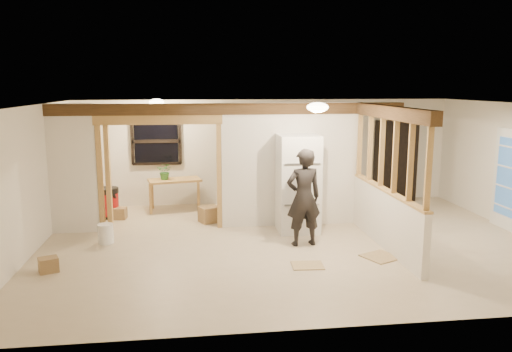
{
  "coord_description": "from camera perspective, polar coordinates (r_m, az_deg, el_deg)",
  "views": [
    {
      "loc": [
        -1.76,
        -8.59,
        2.85
      ],
      "look_at": [
        -0.61,
        0.4,
        1.18
      ],
      "focal_mm": 35.0,
      "sensor_mm": 36.0,
      "label": 1
    }
  ],
  "objects": [
    {
      "name": "partition_center",
      "position": [
        10.11,
        3.98,
        1.29
      ],
      "size": [
        2.8,
        0.12,
        2.5
      ],
      "primitive_type": "cube",
      "color": "silver",
      "rests_on": "floor"
    },
    {
      "name": "box_util_b",
      "position": [
        11.15,
        -15.27,
        -4.13
      ],
      "size": [
        0.29,
        0.29,
        0.24
      ],
      "primitive_type": "cube",
      "rotation": [
        0.0,
        0.0,
        -0.11
      ],
      "color": "olive",
      "rests_on": "floor"
    },
    {
      "name": "box_front",
      "position": [
        8.43,
        -22.63,
        -9.35
      ],
      "size": [
        0.35,
        0.32,
        0.23
      ],
      "primitive_type": "cube",
      "rotation": [
        0.0,
        0.0,
        0.4
      ],
      "color": "olive",
      "rests_on": "floor"
    },
    {
      "name": "ceiling_dome_util",
      "position": [
        10.92,
        -11.29,
        8.27
      ],
      "size": [
        0.32,
        0.32,
        0.14
      ],
      "primitive_type": "ellipsoid",
      "color": "#FFEABF",
      "rests_on": "ceiling"
    },
    {
      "name": "header_beam_right",
      "position": [
        8.87,
        15.11,
        7.02
      ],
      "size": [
        0.18,
        3.3,
        0.22
      ],
      "primitive_type": "cube",
      "color": "#4A3219",
      "rests_on": "ceiling"
    },
    {
      "name": "header_beam_back",
      "position": [
        9.83,
        -2.88,
        7.66
      ],
      "size": [
        7.0,
        0.18,
        0.22
      ],
      "primitive_type": "cube",
      "color": "#4A3219",
      "rests_on": "ceiling"
    },
    {
      "name": "stud_partition",
      "position": [
        8.93,
        14.89,
        2.41
      ],
      "size": [
        0.14,
        3.2,
        1.32
      ],
      "primitive_type": "cube",
      "color": "#B38A4B",
      "rests_on": "pony_wall"
    },
    {
      "name": "floor_panel_far",
      "position": [
        8.12,
        5.91,
        -10.12
      ],
      "size": [
        0.52,
        0.43,
        0.02
      ],
      "primitive_type": "cube",
      "rotation": [
        0.0,
        0.0,
        -0.07
      ],
      "color": "tan",
      "rests_on": "floor"
    },
    {
      "name": "floor_panel_near",
      "position": [
        8.7,
        14.04,
        -8.95
      ],
      "size": [
        0.69,
        0.69,
        0.02
      ],
      "primitive_type": "cube",
      "rotation": [
        0.0,
        0.0,
        0.44
      ],
      "color": "tan",
      "rests_on": "floor"
    },
    {
      "name": "wall_left",
      "position": [
        9.16,
        -24.57,
        -0.6
      ],
      "size": [
        0.01,
        6.5,
        2.5
      ],
      "primitive_type": "cube",
      "color": "silver",
      "rests_on": "floor"
    },
    {
      "name": "potted_plant",
      "position": [
        11.43,
        -10.34,
        0.52
      ],
      "size": [
        0.42,
        0.39,
        0.38
      ],
      "primitive_type": "imported",
      "rotation": [
        0.0,
        0.0,
        -0.33
      ],
      "color": "#2B511E",
      "rests_on": "work_table"
    },
    {
      "name": "pony_wall",
      "position": [
        9.16,
        14.55,
        -4.79
      ],
      "size": [
        0.12,
        3.2,
        1.0
      ],
      "primitive_type": "cube",
      "color": "silver",
      "rests_on": "floor"
    },
    {
      "name": "doorway_frame",
      "position": [
        9.97,
        -10.86,
        0.12
      ],
      "size": [
        2.46,
        0.14,
        2.2
      ],
      "primitive_type": "cube",
      "color": "#B38A4B",
      "rests_on": "floor"
    },
    {
      "name": "floor",
      "position": [
        9.22,
        4.11,
        -7.64
      ],
      "size": [
        9.0,
        6.5,
        0.01
      ],
      "primitive_type": "cube",
      "color": "#BFAB8E",
      "rests_on": "ground"
    },
    {
      "name": "wall_back",
      "position": [
        12.08,
        1.15,
        2.8
      ],
      "size": [
        9.0,
        0.01,
        2.5
      ],
      "primitive_type": "cube",
      "color": "silver",
      "rests_on": "floor"
    },
    {
      "name": "french_door",
      "position": [
        11.07,
        26.8,
        -0.34
      ],
      "size": [
        0.12,
        0.86,
        2.0
      ],
      "primitive_type": "cube",
      "color": "white",
      "rests_on": "floor"
    },
    {
      "name": "refrigerator",
      "position": [
        9.75,
        4.81,
        -0.85
      ],
      "size": [
        0.78,
        0.76,
        1.9
      ],
      "primitive_type": "cube",
      "color": "silver",
      "rests_on": "floor"
    },
    {
      "name": "work_table",
      "position": [
        11.56,
        -9.24,
        -2.13
      ],
      "size": [
        1.26,
        0.81,
        0.73
      ],
      "primitive_type": "cube",
      "rotation": [
        0.0,
        0.0,
        0.21
      ],
      "color": "#B38A4B",
      "rests_on": "floor"
    },
    {
      "name": "box_util_a",
      "position": [
        10.54,
        -5.34,
        -4.38
      ],
      "size": [
        0.49,
        0.46,
        0.33
      ],
      "primitive_type": "cube",
      "rotation": [
        0.0,
        0.0,
        0.43
      ],
      "color": "olive",
      "rests_on": "floor"
    },
    {
      "name": "hanging_bulb",
      "position": [
        10.22,
        -8.68,
        6.54
      ],
      "size": [
        0.07,
        0.07,
        0.07
      ],
      "primitive_type": "ellipsoid",
      "color": "#FFD88C",
      "rests_on": "ceiling"
    },
    {
      "name": "ceiling_dome_main",
      "position": [
        8.36,
        7.05,
        7.8
      ],
      "size": [
        0.36,
        0.36,
        0.16
      ],
      "primitive_type": "ellipsoid",
      "color": "#FFEABF",
      "rests_on": "ceiling"
    },
    {
      "name": "woman",
      "position": [
        8.9,
        5.46,
        -2.45
      ],
      "size": [
        0.69,
        0.5,
        1.75
      ],
      "primitive_type": "imported",
      "rotation": [
        0.0,
        0.0,
        3.28
      ],
      "color": "black",
      "rests_on": "floor"
    },
    {
      "name": "shop_vac",
      "position": [
        11.28,
        -16.54,
        -2.92
      ],
      "size": [
        0.53,
        0.53,
        0.67
      ],
      "primitive_type": "cylinder",
      "rotation": [
        0.0,
        0.0,
        -0.05
      ],
      "color": "maroon",
      "rests_on": "floor"
    },
    {
      "name": "partition_left_stub",
      "position": [
        10.18,
        -20.19,
        0.73
      ],
      "size": [
        0.9,
        0.12,
        2.5
      ],
      "primitive_type": "cube",
      "color": "silver",
      "rests_on": "floor"
    },
    {
      "name": "bookshelf",
      "position": [
        12.75,
        15.65,
        1.66
      ],
      "size": [
        0.99,
        0.33,
        1.99
      ],
      "primitive_type": "cube",
      "color": "black",
      "rests_on": "floor"
    },
    {
      "name": "ceiling",
      "position": [
        8.78,
        4.33,
        8.1
      ],
      "size": [
        9.0,
        6.5,
        0.01
      ],
      "primitive_type": "cube",
      "color": "white"
    },
    {
      "name": "window_back",
      "position": [
        11.86,
        -11.33,
        3.92
      ],
      "size": [
        1.12,
        0.1,
        1.1
      ],
      "primitive_type": "cube",
      "color": "black",
      "rests_on": "wall_back"
    },
    {
      "name": "bucket",
      "position": [
        9.52,
        -16.79,
        -6.33
      ],
      "size": [
        0.34,
        0.34,
        0.36
      ],
      "primitive_type": "cylinder",
      "rotation": [
        0.0,
        0.0,
        0.26
      ],
      "color": "silver",
      "rests_on": "floor"
    },
    {
      "name": "wall_front",
      "position": [
        5.85,
        10.57,
        -5.63
      ],
      "size": [
        9.0,
        0.01,
        2.5
      ],
      "primitive_type": "cube",
      "color": "silver",
      "rests_on": "floor"
    }
  ]
}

